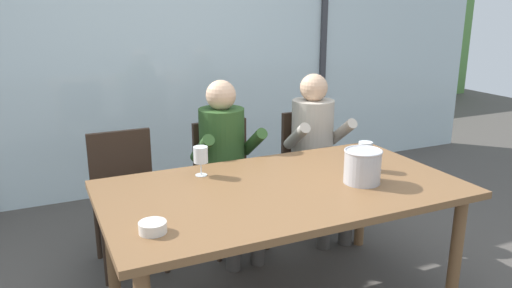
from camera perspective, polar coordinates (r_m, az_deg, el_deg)
ground at (r=3.87m, az=-4.09°, el=-10.43°), size 14.00×14.00×0.00m
window_glass_panel at (r=4.65m, az=-9.81°, el=10.56°), size 7.16×0.03×2.60m
window_mullion_right at (r=5.28m, az=7.69°, el=11.27°), size 0.06×0.06×2.60m
hillside_vineyard at (r=8.39m, az=-16.63°, el=9.91°), size 13.16×2.40×1.86m
dining_table at (r=2.76m, az=3.06°, el=-6.26°), size 1.96×1.09×0.75m
chair_near_curtain at (r=3.44m, az=-14.86°, el=-4.93°), size 0.44×0.44×0.89m
chair_left_of_center at (r=3.62m, az=-3.44°, el=-3.34°), size 0.46×0.46×0.89m
chair_center at (r=3.96m, az=6.41°, el=-1.72°), size 0.45×0.45×0.89m
person_olive_shirt at (r=3.45m, az=-3.45°, el=-1.30°), size 0.46×0.61×1.21m
person_beige_jumper at (r=3.77m, az=7.01°, el=0.10°), size 0.48×0.63×1.21m
ice_bucket_primary at (r=2.82m, az=12.17°, el=-2.47°), size 0.21×0.21×0.19m
tasting_bowl at (r=2.24m, az=-11.81°, el=-9.37°), size 0.12×0.12×0.05m
wine_glass_by_left_taster at (r=2.88m, az=-6.39°, el=-1.30°), size 0.08×0.08×0.17m
wine_glass_near_bucket at (r=3.03m, az=12.47°, el=-0.72°), size 0.08×0.08×0.17m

